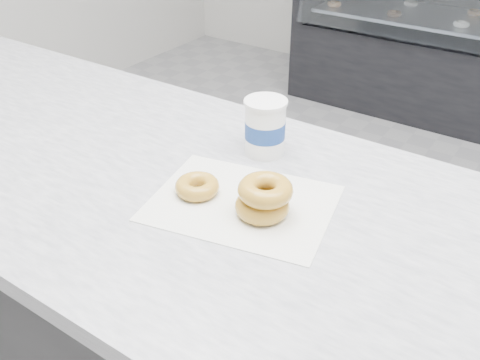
# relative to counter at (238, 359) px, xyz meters

# --- Properties ---
(ground) EXTENTS (5.00, 5.00, 0.00)m
(ground) POSITION_rel_counter_xyz_m (0.00, 0.60, -0.45)
(ground) COLOR #959597
(ground) RESTS_ON ground
(counter) EXTENTS (3.06, 0.76, 0.90)m
(counter) POSITION_rel_counter_xyz_m (0.00, 0.00, 0.00)
(counter) COLOR #333335
(counter) RESTS_ON ground
(wax_paper) EXTENTS (0.39, 0.33, 0.00)m
(wax_paper) POSITION_rel_counter_xyz_m (0.01, 0.00, 0.45)
(wax_paper) COLOR silver
(wax_paper) RESTS_ON counter
(donut_single) EXTENTS (0.10, 0.10, 0.03)m
(donut_single) POSITION_rel_counter_xyz_m (-0.08, -0.02, 0.47)
(donut_single) COLOR #B98B32
(donut_single) RESTS_ON wax_paper
(donut_stack) EXTENTS (0.12, 0.12, 0.07)m
(donut_stack) POSITION_rel_counter_xyz_m (0.06, -0.00, 0.49)
(donut_stack) COLOR #B98B32
(donut_stack) RESTS_ON wax_paper
(coffee_cup) EXTENTS (0.10, 0.10, 0.13)m
(coffee_cup) POSITION_rel_counter_xyz_m (-0.06, 0.20, 0.51)
(coffee_cup) COLOR white
(coffee_cup) RESTS_ON counter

